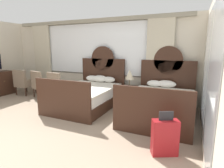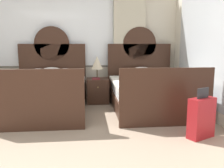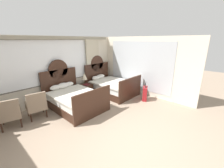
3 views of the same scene
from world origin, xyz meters
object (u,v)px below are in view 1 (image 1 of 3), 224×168
at_px(bed_near_window, 88,94).
at_px(bed_near_mirror, 160,103).
at_px(nightstand_between_beds, 129,96).
at_px(armchair_by_window_right, 24,82).
at_px(armchair_by_window_left, 58,86).
at_px(armchair_by_window_centre, 41,84).
at_px(suitcase_on_floor, 165,137).
at_px(table_lamp_on_nightstand, 129,75).
at_px(book_on_nightstand, 126,87).

relative_size(bed_near_window, bed_near_mirror, 1.00).
xyz_separation_m(nightstand_between_beds, armchair_by_window_right, (-3.97, -0.43, 0.20)).
distance_m(bed_near_window, nightstand_between_beds, 1.25).
bearing_deg(armchair_by_window_left, armchair_by_window_right, -179.97).
distance_m(bed_near_window, armchair_by_window_centre, 2.07).
bearing_deg(bed_near_mirror, nightstand_between_beds, 147.98).
height_order(bed_near_mirror, armchair_by_window_left, bed_near_mirror).
bearing_deg(nightstand_between_beds, bed_near_window, -148.47).
relative_size(bed_near_window, armchair_by_window_left, 2.37).
bearing_deg(armchair_by_window_left, suitcase_on_floor, -26.61).
bearing_deg(armchair_by_window_right, table_lamp_on_nightstand, 6.98).
xyz_separation_m(table_lamp_on_nightstand, armchair_by_window_right, (-3.97, -0.49, -0.45)).
bearing_deg(bed_near_mirror, bed_near_window, 179.71).
bearing_deg(bed_near_mirror, book_on_nightstand, 152.95).
relative_size(table_lamp_on_nightstand, armchair_by_window_centre, 0.56).
bearing_deg(armchair_by_window_centre, bed_near_window, -6.24).
height_order(nightstand_between_beds, suitcase_on_floor, suitcase_on_floor).
bearing_deg(bed_near_mirror, armchair_by_window_centre, 176.78).
height_order(bed_near_window, armchair_by_window_centre, bed_near_window).
height_order(bed_near_mirror, table_lamp_on_nightstand, bed_near_mirror).
xyz_separation_m(bed_near_mirror, suitcase_on_floor, (0.36, -1.66, -0.06)).
relative_size(book_on_nightstand, armchair_by_window_left, 0.28).
bearing_deg(book_on_nightstand, armchair_by_window_left, -171.95).
bearing_deg(bed_near_window, suitcase_on_floor, -33.93).
xyz_separation_m(book_on_nightstand, armchair_by_window_right, (-3.93, -0.33, -0.10)).
bearing_deg(armchair_by_window_left, bed_near_mirror, -3.91).
distance_m(bed_near_window, armchair_by_window_right, 2.92).
distance_m(bed_near_window, book_on_nightstand, 1.19).
distance_m(armchair_by_window_centre, armchair_by_window_right, 0.85).
xyz_separation_m(nightstand_between_beds, armchair_by_window_centre, (-3.12, -0.43, 0.20)).
xyz_separation_m(armchair_by_window_left, armchair_by_window_right, (-1.61, -0.00, 0.00)).
xyz_separation_m(bed_near_window, suitcase_on_floor, (2.49, -1.67, -0.06)).
xyz_separation_m(bed_near_mirror, nightstand_between_beds, (-1.06, 0.66, -0.08)).
height_order(table_lamp_on_nightstand, armchair_by_window_right, table_lamp_on_nightstand).
height_order(table_lamp_on_nightstand, armchair_by_window_centre, table_lamp_on_nightstand).
height_order(nightstand_between_beds, armchair_by_window_centre, armchair_by_window_centre).
bearing_deg(armchair_by_window_centre, suitcase_on_floor, -22.67).
bearing_deg(nightstand_between_beds, book_on_nightstand, -111.22).
distance_m(bed_near_mirror, armchair_by_window_right, 5.04).
bearing_deg(armchair_by_window_centre, armchair_by_window_right, -179.83).
height_order(bed_near_window, table_lamp_on_nightstand, bed_near_window).
xyz_separation_m(bed_near_window, armchair_by_window_left, (-1.30, 0.22, 0.12)).
relative_size(nightstand_between_beds, armchair_by_window_right, 0.61).
relative_size(nightstand_between_beds, book_on_nightstand, 2.19).
relative_size(armchair_by_window_left, armchair_by_window_right, 1.00).
bearing_deg(book_on_nightstand, armchair_by_window_right, -175.21).
bearing_deg(bed_near_window, armchair_by_window_left, 170.24).
distance_m(table_lamp_on_nightstand, armchair_by_window_left, 2.45).
distance_m(table_lamp_on_nightstand, suitcase_on_floor, 2.84).
xyz_separation_m(nightstand_between_beds, armchair_by_window_left, (-2.36, -0.43, 0.20)).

